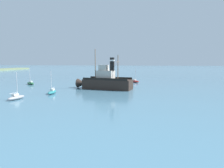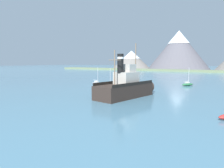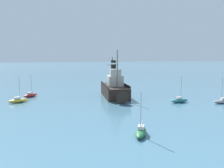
{
  "view_description": "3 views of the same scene",
  "coord_description": "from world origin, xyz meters",
  "px_view_note": "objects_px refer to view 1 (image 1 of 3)",
  "views": [
    {
      "loc": [
        -48.55,
        -9.93,
        6.8
      ],
      "look_at": [
        -2.21,
        -1.43,
        1.51
      ],
      "focal_mm": 32.0,
      "sensor_mm": 36.0,
      "label": 1
    },
    {
      "loc": [
        17.31,
        -31.13,
        6.43
      ],
      "look_at": [
        -1.9,
        -1.64,
        2.5
      ],
      "focal_mm": 32.0,
      "sensor_mm": 36.0,
      "label": 2
    },
    {
      "loc": [
        16.37,
        47.59,
        8.69
      ],
      "look_at": [
        0.41,
        0.51,
        2.82
      ],
      "focal_mm": 38.0,
      "sensor_mm": 36.0,
      "label": 3
    }
  ],
  "objects_px": {
    "old_tugboat": "(105,82)",
    "sailboat_teal": "(52,92)",
    "sailboat_grey": "(16,97)",
    "sailboat_green": "(31,83)",
    "sailboat_yellow": "(118,80)",
    "sailboat_red": "(135,81)"
  },
  "relations": [
    {
      "from": "old_tugboat",
      "to": "sailboat_grey",
      "type": "xyz_separation_m",
      "value": [
        -16.61,
        12.82,
        -1.4
      ]
    },
    {
      "from": "sailboat_teal",
      "to": "sailboat_grey",
      "type": "bearing_deg",
      "value": 154.48
    },
    {
      "from": "sailboat_red",
      "to": "sailboat_grey",
      "type": "bearing_deg",
      "value": 150.55
    },
    {
      "from": "sailboat_green",
      "to": "sailboat_grey",
      "type": "relative_size",
      "value": 1.0
    },
    {
      "from": "sailboat_yellow",
      "to": "sailboat_teal",
      "type": "height_order",
      "value": "same"
    },
    {
      "from": "sailboat_green",
      "to": "sailboat_yellow",
      "type": "relative_size",
      "value": 1.0
    },
    {
      "from": "old_tugboat",
      "to": "sailboat_red",
      "type": "xyz_separation_m",
      "value": [
        17.02,
        -6.17,
        -1.4
      ]
    },
    {
      "from": "sailboat_red",
      "to": "sailboat_yellow",
      "type": "bearing_deg",
      "value": 69.91
    },
    {
      "from": "sailboat_green",
      "to": "sailboat_red",
      "type": "height_order",
      "value": "same"
    },
    {
      "from": "sailboat_green",
      "to": "sailboat_teal",
      "type": "distance_m",
      "value": 20.92
    },
    {
      "from": "old_tugboat",
      "to": "sailboat_teal",
      "type": "height_order",
      "value": "old_tugboat"
    },
    {
      "from": "sailboat_yellow",
      "to": "sailboat_red",
      "type": "height_order",
      "value": "same"
    },
    {
      "from": "old_tugboat",
      "to": "sailboat_teal",
      "type": "xyz_separation_m",
      "value": [
        -9.56,
        9.46,
        -1.4
      ]
    },
    {
      "from": "sailboat_grey",
      "to": "sailboat_yellow",
      "type": "bearing_deg",
      "value": -20.05
    },
    {
      "from": "sailboat_teal",
      "to": "sailboat_grey",
      "type": "height_order",
      "value": "same"
    },
    {
      "from": "sailboat_green",
      "to": "sailboat_red",
      "type": "bearing_deg",
      "value": -69.02
    },
    {
      "from": "sailboat_green",
      "to": "sailboat_teal",
      "type": "height_order",
      "value": "same"
    },
    {
      "from": "sailboat_yellow",
      "to": "sailboat_grey",
      "type": "distance_m",
      "value": 38.11
    },
    {
      "from": "sailboat_yellow",
      "to": "sailboat_red",
      "type": "bearing_deg",
      "value": -110.09
    },
    {
      "from": "old_tugboat",
      "to": "sailboat_yellow",
      "type": "height_order",
      "value": "old_tugboat"
    },
    {
      "from": "sailboat_grey",
      "to": "sailboat_teal",
      "type": "bearing_deg",
      "value": -25.52
    },
    {
      "from": "old_tugboat",
      "to": "sailboat_yellow",
      "type": "bearing_deg",
      "value": -0.74
    }
  ]
}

